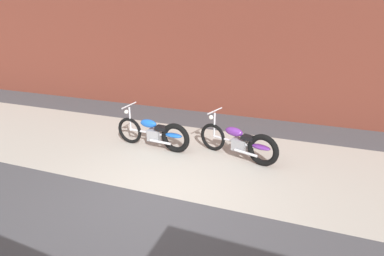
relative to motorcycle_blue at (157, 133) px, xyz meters
name	(u,v)px	position (x,y,z in m)	size (l,w,h in m)	color
ground_plane	(161,196)	(0.94, -1.85, -0.40)	(80.00, 80.00, 0.00)	#47474C
sidewalk_slab	(192,156)	(0.94, -0.10, -0.40)	(36.00, 3.50, 0.01)	#B2ADA3
brick_building_wall	(231,24)	(0.94, 3.35, 2.37)	(36.00, 0.50, 5.53)	brown
motorcycle_blue	(157,133)	(0.00, 0.00, 0.00)	(2.01, 0.58, 1.03)	black
motorcycle_purple	(243,143)	(2.06, 0.13, 0.00)	(1.94, 0.83, 1.03)	black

